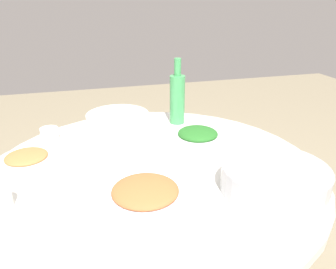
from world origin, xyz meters
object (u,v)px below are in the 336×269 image
Objects in this scene: rice_bowl at (274,178)px; tea_cup_near at (50,134)px; round_dining_table at (155,197)px; green_bottle at (177,98)px; dish_tofu_braise at (27,158)px; dish_greens at (198,136)px; soup_bowl at (118,122)px; dish_stirfry at (145,194)px.

tea_cup_near is (-0.66, 0.57, -0.02)m from rice_bowl.
round_dining_table is 3.85× the size of green_bottle.
rice_bowl is 1.60× the size of dish_tofu_braise.
round_dining_table is 16.21× the size of tea_cup_near.
dish_greens is at bearing 102.70° from rice_bowl.
green_bottle is at bearing 5.17° from tea_cup_near.
soup_bowl is at bearing 142.67° from dish_greens.
soup_bowl is at bearing 100.65° from round_dining_table.
green_bottle is (-0.02, 0.22, 0.10)m from dish_greens.
dish_tofu_braise is at bearing -178.85° from dish_greens.
dish_tofu_braise is (-0.42, 0.15, 0.14)m from round_dining_table.
dish_greens is at bearing 36.38° from round_dining_table.
tea_cup_near is at bearing 118.65° from dish_stirfry.
green_bottle reaches higher than rice_bowl.
rice_bowl is 1.52× the size of dish_greens.
soup_bowl is at bearing 33.64° from dish_tofu_braise.
green_bottle is (0.27, 0.57, 0.10)m from dish_stirfry.
soup_bowl is 0.92× the size of green_bottle.
green_bottle is (0.62, 0.23, 0.10)m from dish_tofu_braise.
round_dining_table is at bearing -117.49° from green_bottle.
round_dining_table is 0.31m from dish_greens.
dish_greens is (0.22, 0.16, 0.14)m from round_dining_table.
round_dining_table is 0.49m from green_bottle.
soup_bowl is 1.10× the size of dish_stirfry.
dish_stirfry is at bearing 171.99° from rice_bowl.
soup_bowl is 1.37× the size of dish_tofu_braise.
round_dining_table is 0.47m from dish_tofu_braise.
green_bottle reaches higher than dish_stirfry.
dish_stirfry reaches higher than round_dining_table.
dish_tofu_braise is at bearing 160.76° from round_dining_table.
dish_greens is at bearing -85.06° from green_bottle.
dish_stirfry is at bearing -61.35° from tea_cup_near.
dish_tofu_braise is (-0.35, -0.23, -0.02)m from soup_bowl.
dish_tofu_braise is 0.20m from tea_cup_near.
tea_cup_near is (-0.57, 0.17, 0.00)m from dish_greens.
soup_bowl is at bearing 90.18° from dish_stirfry.
dish_tofu_braise is at bearing -110.33° from tea_cup_near.
rice_bowl is at bearing -77.30° from dish_greens.
rice_bowl is 0.64m from green_bottle.
soup_bowl is at bearing 9.91° from tea_cup_near.
dish_greens reaches higher than round_dining_table.
rice_bowl reaches higher than dish_stirfry.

